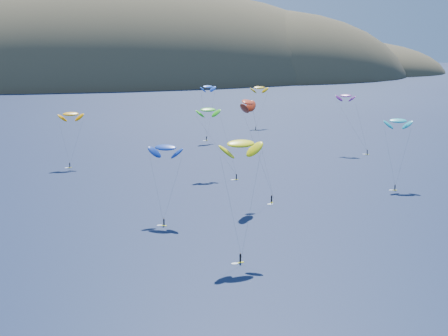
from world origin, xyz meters
TOP-DOWN VIEW (x-y plane):
  - island at (39.40, 562.36)m, footprint 730.00×300.00m
  - kitesurfer_1 at (-43.88, 141.04)m, footprint 8.08×6.92m
  - kitesurfer_2 at (-19.06, 43.94)m, footprint 9.48×9.89m
  - kitesurfer_3 at (-4.87, 113.90)m, footprint 9.95×12.63m
  - kitesurfer_4 at (14.02, 177.80)m, footprint 8.03×6.76m
  - kitesurfer_5 at (42.47, 83.84)m, footprint 9.08×10.15m
  - kitesurfer_6 at (54.54, 136.31)m, footprint 8.73×13.55m
  - kitesurfer_9 at (-4.01, 81.13)m, footprint 9.39×11.30m
  - kitesurfer_10 at (-27.78, 71.60)m, footprint 8.84×11.46m
  - kitesurfer_11 at (47.66, 206.46)m, footprint 11.03×14.05m

SIDE VIEW (x-z plane):
  - island at x=39.40m, z-range -115.74..94.26m
  - kitesurfer_10 at x=-27.78m, z-range 7.17..26.12m
  - kitesurfer_1 at x=-43.88m, z-range 7.34..26.52m
  - kitesurfer_11 at x=47.66m, z-range 7.92..28.55m
  - kitesurfer_5 at x=42.47m, z-range 8.12..28.72m
  - kitesurfer_3 at x=-4.87m, z-range 8.88..30.92m
  - kitesurfer_6 at x=54.54m, z-range 9.24..31.70m
  - kitesurfer_2 at x=-19.06m, z-range 9.53..33.67m
  - kitesurfer_4 at x=14.02m, z-range 9.76..33.50m
  - kitesurfer_9 at x=-4.01m, z-range 11.48..39.43m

